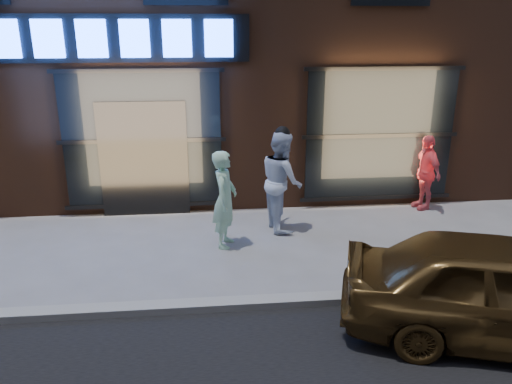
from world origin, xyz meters
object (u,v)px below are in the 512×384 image
(man_bowtie, at_px, (225,199))
(passerby, at_px, (425,172))
(gold_sedan, at_px, (508,291))
(man_cap, at_px, (282,181))

(man_bowtie, relative_size, passerby, 1.09)
(man_bowtie, distance_m, passerby, 4.66)
(gold_sedan, bearing_deg, passerby, 5.54)
(man_bowtie, relative_size, gold_sedan, 0.44)
(man_bowtie, height_order, man_cap, man_cap)
(passerby, relative_size, gold_sedan, 0.40)
(man_bowtie, distance_m, gold_sedan, 4.70)
(passerby, distance_m, gold_sedan, 4.88)
(man_bowtie, xyz_separation_m, passerby, (4.40, 1.53, -0.07))
(passerby, bearing_deg, man_bowtie, -81.41)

